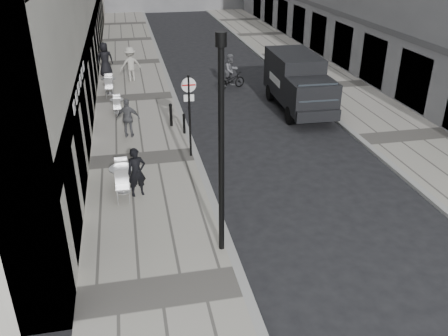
% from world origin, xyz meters
% --- Properties ---
extents(sidewalk, '(4.00, 60.00, 0.12)m').
position_xyz_m(sidewalk, '(-2.00, 18.00, 0.06)').
color(sidewalk, gray).
rests_on(sidewalk, ground).
extents(far_sidewalk, '(4.00, 60.00, 0.12)m').
position_xyz_m(far_sidewalk, '(9.00, 18.00, 0.06)').
color(far_sidewalk, gray).
rests_on(far_sidewalk, ground).
extents(walking_man, '(0.67, 0.51, 1.64)m').
position_xyz_m(walking_man, '(-2.32, 7.55, 0.94)').
color(walking_man, black).
rests_on(walking_man, sidewalk).
extents(sign_post, '(0.54, 0.09, 3.16)m').
position_xyz_m(sign_post, '(-0.20, 10.23, 2.15)').
color(sign_post, black).
rests_on(sign_post, sidewalk).
extents(lamppost, '(0.26, 0.26, 5.77)m').
position_xyz_m(lamppost, '(-0.24, 4.11, 3.33)').
color(lamppost, black).
rests_on(lamppost, sidewalk).
extents(bollard_near, '(0.11, 0.11, 0.82)m').
position_xyz_m(bollard_near, '(-0.15, 12.53, 0.53)').
color(bollard_near, black).
rests_on(bollard_near, sidewalk).
extents(bollard_far, '(0.13, 0.13, 0.96)m').
position_xyz_m(bollard_far, '(-0.60, 13.53, 0.60)').
color(bollard_far, black).
rests_on(bollard_far, sidewalk).
extents(panel_van, '(2.21, 5.58, 2.59)m').
position_xyz_m(panel_van, '(5.70, 14.85, 1.46)').
color(panel_van, black).
rests_on(panel_van, ground).
extents(cyclist, '(1.89, 1.27, 1.93)m').
position_xyz_m(cyclist, '(3.29, 18.82, 0.75)').
color(cyclist, black).
rests_on(cyclist, ground).
extents(pedestrian_a, '(1.02, 0.55, 1.65)m').
position_xyz_m(pedestrian_a, '(-2.46, 12.62, 0.94)').
color(pedestrian_a, '#4F5054').
rests_on(pedestrian_a, sidewalk).
extents(pedestrian_b, '(1.36, 0.93, 1.94)m').
position_xyz_m(pedestrian_b, '(-2.09, 21.14, 1.09)').
color(pedestrian_b, '#ABA79D').
rests_on(pedestrian_b, sidewalk).
extents(pedestrian_c, '(1.08, 0.82, 1.97)m').
position_xyz_m(pedestrian_c, '(-3.54, 22.60, 1.10)').
color(pedestrian_c, black).
rests_on(pedestrian_c, sidewalk).
extents(cafe_table_near, '(0.80, 1.80, 1.02)m').
position_xyz_m(cafe_table_near, '(-2.80, 7.88, 0.64)').
color(cafe_table_near, silver).
rests_on(cafe_table_near, sidewalk).
extents(cafe_table_mid, '(0.63, 1.42, 0.81)m').
position_xyz_m(cafe_table_mid, '(-2.92, 15.70, 0.53)').
color(cafe_table_mid, '#B4B4B6').
rests_on(cafe_table_mid, sidewalk).
extents(cafe_table_far, '(0.76, 1.71, 0.97)m').
position_xyz_m(cafe_table_far, '(-3.32, 18.88, 0.61)').
color(cafe_table_far, '#ACACAE').
rests_on(cafe_table_far, sidewalk).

